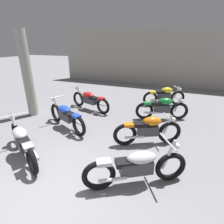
{
  "coord_description": "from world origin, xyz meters",
  "views": [
    {
      "loc": [
        2.07,
        -1.87,
        2.76
      ],
      "look_at": [
        0.0,
        3.28,
        0.55
      ],
      "focal_mm": 28.4,
      "sensor_mm": 36.0,
      "label": 1
    }
  ],
  "objects_px": {
    "motorcycle_right_row_0": "(137,166)",
    "motorcycle_right_row_1": "(148,130)",
    "support_pillar": "(27,75)",
    "motorcycle_right_row_2": "(162,108)",
    "motorcycle_left_row_2": "(90,100)",
    "motorcycle_right_row_3": "(164,96)",
    "motorcycle_left_row_0": "(22,141)",
    "motorcycle_left_row_1": "(66,115)"
  },
  "relations": [
    {
      "from": "motorcycle_left_row_0",
      "to": "motorcycle_right_row_3",
      "type": "height_order",
      "value": "motorcycle_left_row_0"
    },
    {
      "from": "motorcycle_right_row_0",
      "to": "motorcycle_right_row_1",
      "type": "bearing_deg",
      "value": 93.4
    },
    {
      "from": "motorcycle_left_row_0",
      "to": "motorcycle_left_row_2",
      "type": "relative_size",
      "value": 0.92
    },
    {
      "from": "motorcycle_left_row_2",
      "to": "motorcycle_right_row_2",
      "type": "height_order",
      "value": "motorcycle_left_row_2"
    },
    {
      "from": "motorcycle_left_row_1",
      "to": "motorcycle_left_row_2",
      "type": "relative_size",
      "value": 0.96
    },
    {
      "from": "motorcycle_left_row_2",
      "to": "motorcycle_right_row_0",
      "type": "distance_m",
      "value": 4.58
    },
    {
      "from": "motorcycle_left_row_0",
      "to": "motorcycle_right_row_1",
      "type": "bearing_deg",
      "value": 32.54
    },
    {
      "from": "support_pillar",
      "to": "motorcycle_right_row_0",
      "type": "height_order",
      "value": "support_pillar"
    },
    {
      "from": "support_pillar",
      "to": "motorcycle_right_row_2",
      "type": "xyz_separation_m",
      "value": [
        4.88,
        1.44,
        -1.14
      ]
    },
    {
      "from": "motorcycle_left_row_0",
      "to": "motorcycle_right_row_1",
      "type": "xyz_separation_m",
      "value": [
        2.79,
        1.78,
        0.01
      ]
    },
    {
      "from": "motorcycle_left_row_2",
      "to": "motorcycle_right_row_1",
      "type": "bearing_deg",
      "value": -32.79
    },
    {
      "from": "motorcycle_left_row_0",
      "to": "support_pillar",
      "type": "bearing_deg",
      "value": 130.17
    },
    {
      "from": "motorcycle_right_row_1",
      "to": "motorcycle_right_row_3",
      "type": "bearing_deg",
      "value": 89.55
    },
    {
      "from": "motorcycle_left_row_0",
      "to": "motorcycle_right_row_1",
      "type": "relative_size",
      "value": 1.08
    },
    {
      "from": "motorcycle_right_row_2",
      "to": "motorcycle_right_row_1",
      "type": "bearing_deg",
      "value": -94.22
    },
    {
      "from": "motorcycle_left_row_2",
      "to": "motorcycle_right_row_2",
      "type": "relative_size",
      "value": 1.12
    },
    {
      "from": "motorcycle_left_row_0",
      "to": "motorcycle_right_row_0",
      "type": "xyz_separation_m",
      "value": [
        2.89,
        0.14,
        0.0
      ]
    },
    {
      "from": "motorcycle_right_row_3",
      "to": "support_pillar",
      "type": "bearing_deg",
      "value": -146.71
    },
    {
      "from": "motorcycle_left_row_0",
      "to": "motorcycle_right_row_0",
      "type": "height_order",
      "value": "same"
    },
    {
      "from": "support_pillar",
      "to": "motorcycle_left_row_1",
      "type": "xyz_separation_m",
      "value": [
        1.96,
        -0.5,
        -1.15
      ]
    },
    {
      "from": "support_pillar",
      "to": "motorcycle_right_row_1",
      "type": "xyz_separation_m",
      "value": [
        4.73,
        -0.51,
        -1.14
      ]
    },
    {
      "from": "motorcycle_right_row_3",
      "to": "motorcycle_right_row_1",
      "type": "bearing_deg",
      "value": -90.45
    },
    {
      "from": "motorcycle_right_row_0",
      "to": "motorcycle_left_row_0",
      "type": "bearing_deg",
      "value": -177.29
    },
    {
      "from": "support_pillar",
      "to": "motorcycle_left_row_1",
      "type": "distance_m",
      "value": 2.33
    },
    {
      "from": "support_pillar",
      "to": "motorcycle_right_row_3",
      "type": "height_order",
      "value": "support_pillar"
    },
    {
      "from": "motorcycle_right_row_0",
      "to": "motorcycle_left_row_1",
      "type": "bearing_deg",
      "value": 149.91
    },
    {
      "from": "support_pillar",
      "to": "motorcycle_left_row_0",
      "type": "xyz_separation_m",
      "value": [
        1.94,
        -2.3,
        -1.15
      ]
    },
    {
      "from": "motorcycle_right_row_0",
      "to": "motorcycle_right_row_3",
      "type": "bearing_deg",
      "value": 90.75
    },
    {
      "from": "motorcycle_right_row_0",
      "to": "motorcycle_right_row_1",
      "type": "relative_size",
      "value": 1.06
    },
    {
      "from": "motorcycle_left_row_0",
      "to": "motorcycle_left_row_2",
      "type": "height_order",
      "value": "same"
    },
    {
      "from": "motorcycle_left_row_1",
      "to": "motorcycle_left_row_0",
      "type": "bearing_deg",
      "value": -90.73
    },
    {
      "from": "motorcycle_left_row_1",
      "to": "motorcycle_right_row_0",
      "type": "relative_size",
      "value": 1.06
    },
    {
      "from": "motorcycle_left_row_0",
      "to": "motorcycle_left_row_1",
      "type": "distance_m",
      "value": 1.8
    },
    {
      "from": "support_pillar",
      "to": "motorcycle_right_row_2",
      "type": "distance_m",
      "value": 5.21
    },
    {
      "from": "motorcycle_left_row_2",
      "to": "motorcycle_left_row_0",
      "type": "bearing_deg",
      "value": -88.86
    },
    {
      "from": "motorcycle_left_row_0",
      "to": "motorcycle_left_row_1",
      "type": "height_order",
      "value": "same"
    },
    {
      "from": "motorcycle_right_row_1",
      "to": "motorcycle_left_row_1",
      "type": "bearing_deg",
      "value": 179.66
    },
    {
      "from": "support_pillar",
      "to": "motorcycle_left_row_2",
      "type": "relative_size",
      "value": 1.52
    },
    {
      "from": "motorcycle_left_row_2",
      "to": "motorcycle_right_row_0",
      "type": "xyz_separation_m",
      "value": [
        2.96,
        -3.49,
        0.0
      ]
    },
    {
      "from": "motorcycle_right_row_1",
      "to": "motorcycle_left_row_0",
      "type": "bearing_deg",
      "value": -147.46
    },
    {
      "from": "motorcycle_left_row_2",
      "to": "motorcycle_right_row_1",
      "type": "distance_m",
      "value": 3.41
    },
    {
      "from": "motorcycle_left_row_2",
      "to": "support_pillar",
      "type": "bearing_deg",
      "value": -144.42
    }
  ]
}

